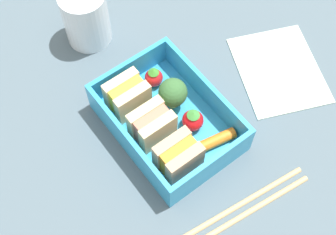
{
  "coord_description": "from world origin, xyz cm",
  "views": [
    {
      "loc": [
        -22.6,
        17.15,
        54.58
      ],
      "look_at": [
        0.0,
        0.0,
        2.7
      ],
      "focal_mm": 50.0,
      "sensor_mm": 36.0,
      "label": 1
    }
  ],
  "objects_px": {
    "sandwich_left": "(178,156)",
    "folded_napkin": "(279,70)",
    "sandwich_center": "(127,96)",
    "carrot_stick_far_left": "(216,140)",
    "broccoli_floret": "(173,93)",
    "strawberry_far_left": "(154,77)",
    "chopstick_pair": "(235,213)",
    "drinking_glass": "(84,18)",
    "sandwich_center_left": "(152,125)",
    "strawberry_left": "(193,120)"
  },
  "relations": [
    {
      "from": "broccoli_floret",
      "to": "strawberry_far_left",
      "type": "height_order",
      "value": "broccoli_floret"
    },
    {
      "from": "carrot_stick_far_left",
      "to": "broccoli_floret",
      "type": "xyz_separation_m",
      "value": [
        0.08,
        0.01,
        0.02
      ]
    },
    {
      "from": "sandwich_center",
      "to": "strawberry_left",
      "type": "bearing_deg",
      "value": -147.45
    },
    {
      "from": "sandwich_left",
      "to": "folded_napkin",
      "type": "xyz_separation_m",
      "value": [
        0.03,
        -0.2,
        -0.03
      ]
    },
    {
      "from": "sandwich_center",
      "to": "chopstick_pair",
      "type": "distance_m",
      "value": 0.2
    },
    {
      "from": "sandwich_left",
      "to": "chopstick_pair",
      "type": "bearing_deg",
      "value": -168.73
    },
    {
      "from": "sandwich_left",
      "to": "drinking_glass",
      "type": "relative_size",
      "value": 0.59
    },
    {
      "from": "sandwich_center_left",
      "to": "chopstick_pair",
      "type": "xyz_separation_m",
      "value": [
        -0.14,
        -0.02,
        -0.03
      ]
    },
    {
      "from": "sandwich_center_left",
      "to": "folded_napkin",
      "type": "distance_m",
      "value": 0.21
    },
    {
      "from": "strawberry_left",
      "to": "chopstick_pair",
      "type": "relative_size",
      "value": 0.16
    },
    {
      "from": "drinking_glass",
      "to": "broccoli_floret",
      "type": "bearing_deg",
      "value": -171.59
    },
    {
      "from": "sandwich_center_left",
      "to": "broccoli_floret",
      "type": "xyz_separation_m",
      "value": [
        0.02,
        -0.05,
        0.01
      ]
    },
    {
      "from": "sandwich_left",
      "to": "broccoli_floret",
      "type": "bearing_deg",
      "value": -33.13
    },
    {
      "from": "strawberry_left",
      "to": "carrot_stick_far_left",
      "type": "bearing_deg",
      "value": -168.19
    },
    {
      "from": "strawberry_left",
      "to": "broccoli_floret",
      "type": "distance_m",
      "value": 0.04
    },
    {
      "from": "sandwich_left",
      "to": "chopstick_pair",
      "type": "relative_size",
      "value": 0.24
    },
    {
      "from": "strawberry_far_left",
      "to": "strawberry_left",
      "type": "bearing_deg",
      "value": -179.7
    },
    {
      "from": "sandwich_center_left",
      "to": "folded_napkin",
      "type": "height_order",
      "value": "sandwich_center_left"
    },
    {
      "from": "strawberry_left",
      "to": "strawberry_far_left",
      "type": "bearing_deg",
      "value": 0.3
    },
    {
      "from": "strawberry_far_left",
      "to": "chopstick_pair",
      "type": "xyz_separation_m",
      "value": [
        -0.2,
        0.03,
        -0.02
      ]
    },
    {
      "from": "drinking_glass",
      "to": "folded_napkin",
      "type": "distance_m",
      "value": 0.28
    },
    {
      "from": "sandwich_center_left",
      "to": "strawberry_left",
      "type": "xyz_separation_m",
      "value": [
        -0.02,
        -0.05,
        -0.01
      ]
    },
    {
      "from": "carrot_stick_far_left",
      "to": "drinking_glass",
      "type": "relative_size",
      "value": 0.61
    },
    {
      "from": "drinking_glass",
      "to": "strawberry_left",
      "type": "bearing_deg",
      "value": -172.95
    },
    {
      "from": "sandwich_center",
      "to": "folded_napkin",
      "type": "distance_m",
      "value": 0.22
    },
    {
      "from": "strawberry_far_left",
      "to": "chopstick_pair",
      "type": "height_order",
      "value": "strawberry_far_left"
    },
    {
      "from": "carrot_stick_far_left",
      "to": "strawberry_far_left",
      "type": "bearing_deg",
      "value": 3.92
    },
    {
      "from": "carrot_stick_far_left",
      "to": "chopstick_pair",
      "type": "relative_size",
      "value": 0.25
    },
    {
      "from": "chopstick_pair",
      "to": "sandwich_left",
      "type": "bearing_deg",
      "value": 11.27
    },
    {
      "from": "sandwich_center_left",
      "to": "broccoli_floret",
      "type": "relative_size",
      "value": 1.03
    },
    {
      "from": "sandwich_left",
      "to": "strawberry_left",
      "type": "distance_m",
      "value": 0.06
    },
    {
      "from": "carrot_stick_far_left",
      "to": "broccoli_floret",
      "type": "distance_m",
      "value": 0.08
    },
    {
      "from": "strawberry_far_left",
      "to": "chopstick_pair",
      "type": "distance_m",
      "value": 0.21
    },
    {
      "from": "drinking_glass",
      "to": "folded_napkin",
      "type": "height_order",
      "value": "drinking_glass"
    },
    {
      "from": "carrot_stick_far_left",
      "to": "folded_napkin",
      "type": "distance_m",
      "value": 0.15
    },
    {
      "from": "broccoli_floret",
      "to": "chopstick_pair",
      "type": "height_order",
      "value": "broccoli_floret"
    },
    {
      "from": "sandwich_center_left",
      "to": "folded_napkin",
      "type": "relative_size",
      "value": 0.36
    },
    {
      "from": "carrot_stick_far_left",
      "to": "strawberry_left",
      "type": "distance_m",
      "value": 0.04
    },
    {
      "from": "broccoli_floret",
      "to": "drinking_glass",
      "type": "distance_m",
      "value": 0.17
    },
    {
      "from": "carrot_stick_far_left",
      "to": "chopstick_pair",
      "type": "height_order",
      "value": "carrot_stick_far_left"
    },
    {
      "from": "broccoli_floret",
      "to": "drinking_glass",
      "type": "relative_size",
      "value": 0.57
    },
    {
      "from": "sandwich_center",
      "to": "folded_napkin",
      "type": "xyz_separation_m",
      "value": [
        -0.08,
        -0.2,
        -0.03
      ]
    },
    {
      "from": "sandwich_center_left",
      "to": "drinking_glass",
      "type": "height_order",
      "value": "drinking_glass"
    },
    {
      "from": "sandwich_center_left",
      "to": "carrot_stick_far_left",
      "type": "xyz_separation_m",
      "value": [
        -0.06,
        -0.06,
        -0.02
      ]
    },
    {
      "from": "strawberry_far_left",
      "to": "sandwich_center",
      "type": "bearing_deg",
      "value": 99.48
    },
    {
      "from": "broccoli_floret",
      "to": "drinking_glass",
      "type": "xyz_separation_m",
      "value": [
        0.17,
        0.03,
        0.0
      ]
    },
    {
      "from": "carrot_stick_far_left",
      "to": "folded_napkin",
      "type": "height_order",
      "value": "carrot_stick_far_left"
    },
    {
      "from": "sandwich_center",
      "to": "chopstick_pair",
      "type": "relative_size",
      "value": 0.24
    },
    {
      "from": "drinking_glass",
      "to": "sandwich_left",
      "type": "bearing_deg",
      "value": 174.91
    },
    {
      "from": "sandwich_left",
      "to": "folded_napkin",
      "type": "distance_m",
      "value": 0.21
    }
  ]
}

